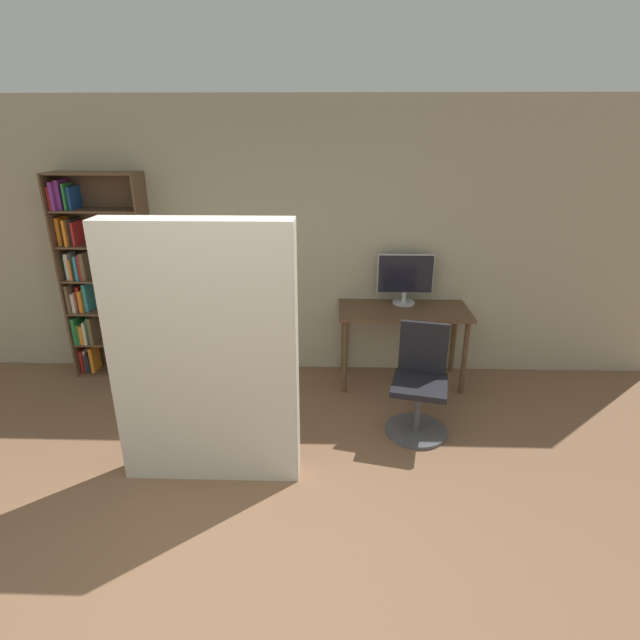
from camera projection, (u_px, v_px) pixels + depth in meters
The scene contains 7 objects.
ground_plane at pixel (214, 609), 2.67m from camera, with size 16.00×16.00×0.00m, color brown.
wall_back at pixel (272, 242), 4.93m from camera, with size 8.00×0.06×2.70m.
desk at pixel (403, 320), 4.84m from camera, with size 1.25×0.59×0.78m.
monitor at pixel (405, 277), 4.85m from camera, with size 0.55×0.22×0.50m.
office_chair at pixel (419, 390), 4.14m from camera, with size 0.53×0.53×0.92m.
bookshelf at pixel (100, 278), 4.96m from camera, with size 0.85×0.32×2.03m.
mattress_near at pixel (206, 357), 3.41m from camera, with size 1.27×0.22×1.89m.
Camera 1 is at (0.63, -1.91, 2.41)m, focal length 28.00 mm.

